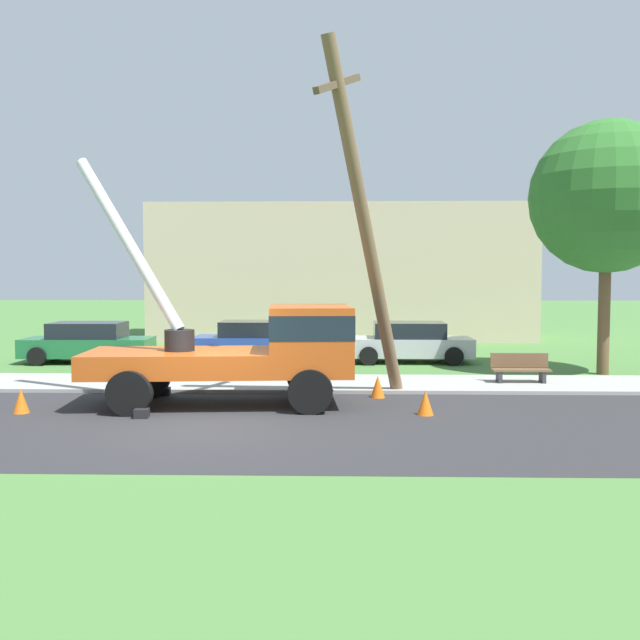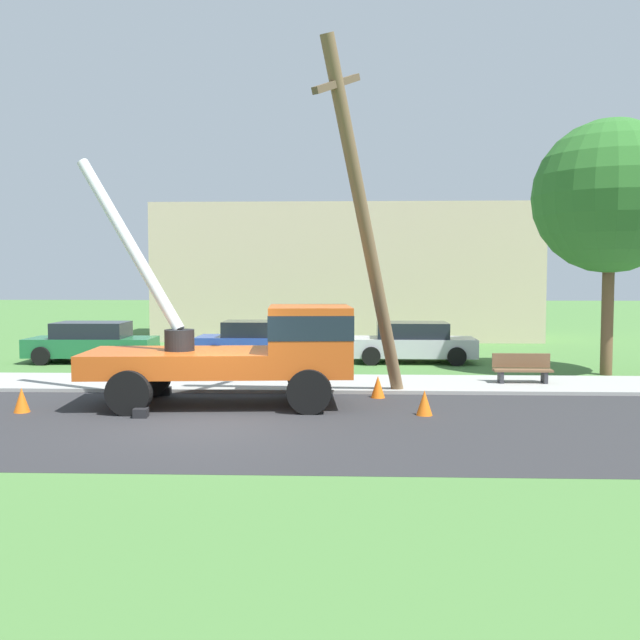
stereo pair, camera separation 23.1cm
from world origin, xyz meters
TOP-DOWN VIEW (x-y plane):
  - ground_plane at (0.00, 12.00)m, footprint 120.00×120.00m
  - road_asphalt at (0.00, 0.00)m, footprint 80.00×7.50m
  - sidewalk_strip at (0.00, 5.24)m, footprint 80.00×2.98m
  - utility_truck at (0.82, 2.23)m, footprint 6.93×3.24m
  - leaning_utility_pole at (3.41, 2.74)m, footprint 2.35×3.39m
  - traffic_cone_ahead at (4.71, 1.05)m, footprint 0.36×0.36m
  - traffic_cone_behind at (-4.30, 1.04)m, footprint 0.36×0.36m
  - traffic_cone_curbside at (3.78, 3.25)m, footprint 0.36×0.36m
  - parked_sedan_green at (-6.03, 10.20)m, footprint 4.44×2.09m
  - parked_sedan_blue at (-0.21, 10.99)m, footprint 4.41×2.04m
  - parked_sedan_silver at (5.29, 10.56)m, footprint 4.42×2.06m
  - park_bench at (7.86, 5.30)m, footprint 1.60×0.45m
  - roadside_tree_near at (11.01, 7.65)m, footprint 4.67×4.67m
  - lowrise_building_backdrop at (2.93, 20.66)m, footprint 18.00×6.00m

SIDE VIEW (x-z plane):
  - ground_plane at x=0.00m, z-range 0.00..0.00m
  - road_asphalt at x=0.00m, z-range 0.00..0.01m
  - sidewalk_strip at x=0.00m, z-range 0.00..0.10m
  - traffic_cone_ahead at x=4.71m, z-range 0.00..0.56m
  - traffic_cone_behind at x=-4.30m, z-range 0.00..0.56m
  - traffic_cone_curbside at x=3.78m, z-range 0.00..0.56m
  - park_bench at x=7.86m, z-range 0.01..0.91m
  - parked_sedan_green at x=-6.03m, z-range 0.00..1.42m
  - parked_sedan_blue at x=-0.21m, z-range 0.00..1.42m
  - parked_sedan_silver at x=5.29m, z-range 0.00..1.42m
  - utility_truck at x=0.82m, z-range -1.58..4.40m
  - lowrise_building_backdrop at x=2.93m, z-range 0.00..6.40m
  - leaning_utility_pole at x=3.41m, z-range 0.09..8.59m
  - roadside_tree_near at x=11.01m, z-range 1.55..9.36m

